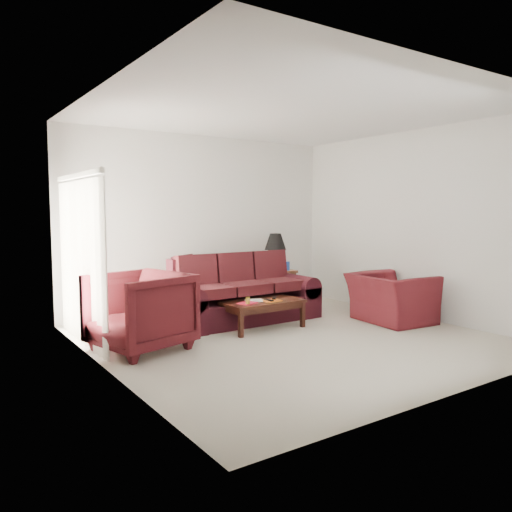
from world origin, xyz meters
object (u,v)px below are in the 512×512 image
at_px(armchair_right, 391,298).
at_px(floor_lamp, 88,276).
at_px(sofa, 242,290).
at_px(end_table, 274,288).
at_px(coffee_table, 263,315).
at_px(armchair_left, 140,311).

bearing_deg(armchair_right, floor_lamp, 65.79).
xyz_separation_m(sofa, floor_lamp, (-2.08, 0.95, 0.27)).
relative_size(floor_lamp, armchair_right, 1.34).
bearing_deg(end_table, coffee_table, -131.74).
distance_m(sofa, armchair_left, 2.03).
bearing_deg(armchair_left, floor_lamp, 171.59).
distance_m(end_table, coffee_table, 1.74).
distance_m(armchair_right, coffee_table, 2.04).
relative_size(armchair_left, armchair_right, 0.94).
height_order(end_table, floor_lamp, floor_lamp).
relative_size(sofa, coffee_table, 2.05).
distance_m(sofa, coffee_table, 0.66).
distance_m(floor_lamp, armchair_right, 4.58).
xyz_separation_m(armchair_left, armchair_right, (3.79, -0.67, -0.12)).
relative_size(sofa, armchair_left, 2.27).
bearing_deg(sofa, armchair_left, -163.08).
bearing_deg(armchair_right, end_table, 25.61).
height_order(sofa, armchair_left, sofa).
bearing_deg(sofa, coffee_table, -93.45).
bearing_deg(floor_lamp, sofa, -24.53).
bearing_deg(coffee_table, armchair_left, 162.39).
relative_size(end_table, armchair_right, 0.58).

